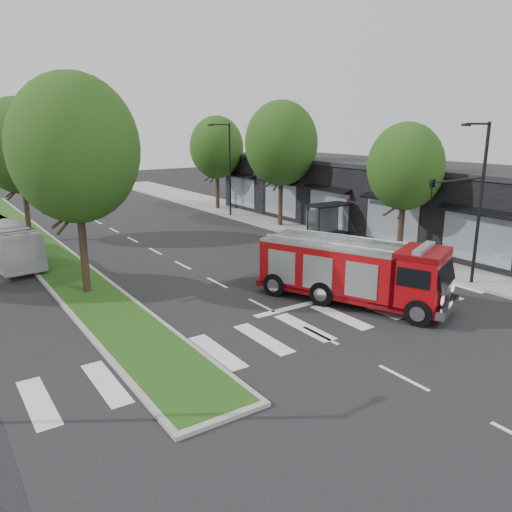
{
  "coord_description": "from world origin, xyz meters",
  "views": [
    {
      "loc": [
        -11.99,
        -17.32,
        7.83
      ],
      "look_at": [
        0.86,
        1.71,
        1.8
      ],
      "focal_mm": 35.0,
      "sensor_mm": 36.0,
      "label": 1
    }
  ],
  "objects": [
    {
      "name": "city_bus",
      "position": [
        -8.5,
        14.55,
        1.27
      ],
      "size": [
        3.31,
        9.36,
        2.55
      ],
      "primitive_type": "imported",
      "rotation": [
        0.0,
        0.0,
        0.13
      ],
      "color": "silver",
      "rests_on": "ground"
    },
    {
      "name": "fire_engine",
      "position": [
        3.66,
        -1.87,
        1.46
      ],
      "size": [
        5.8,
        9.07,
        3.03
      ],
      "rotation": [
        0.0,
        0.0,
        0.4
      ],
      "color": "#640508",
      "rests_on": "ground"
    },
    {
      "name": "streetlight_right_near",
      "position": [
        9.61,
        -3.5,
        4.67
      ],
      "size": [
        4.08,
        0.22,
        8.0
      ],
      "color": "black",
      "rests_on": "ground"
    },
    {
      "name": "ground",
      "position": [
        0.0,
        0.0,
        0.0
      ],
      "size": [
        140.0,
        140.0,
        0.0
      ],
      "primitive_type": "plane",
      "color": "black",
      "rests_on": "ground"
    },
    {
      "name": "tree_right_near",
      "position": [
        11.5,
        2.0,
        5.51
      ],
      "size": [
        4.4,
        4.4,
        8.05
      ],
      "color": "black",
      "rests_on": "ground"
    },
    {
      "name": "storefront_row",
      "position": [
        17.0,
        10.0,
        2.5
      ],
      "size": [
        8.0,
        30.0,
        5.0
      ],
      "primitive_type": "cube",
      "color": "black",
      "rests_on": "ground"
    },
    {
      "name": "tree_median_near",
      "position": [
        -6.0,
        6.0,
        6.81
      ],
      "size": [
        5.8,
        5.8,
        10.16
      ],
      "color": "black",
      "rests_on": "ground"
    },
    {
      "name": "tree_right_far",
      "position": [
        11.5,
        24.0,
        5.84
      ],
      "size": [
        5.0,
        5.0,
        8.73
      ],
      "color": "black",
      "rests_on": "ground"
    },
    {
      "name": "median",
      "position": [
        -6.0,
        18.0,
        0.08
      ],
      "size": [
        3.0,
        50.0,
        0.15
      ],
      "color": "gray",
      "rests_on": "ground"
    },
    {
      "name": "tree_median_far",
      "position": [
        -6.0,
        20.0,
        6.49
      ],
      "size": [
        5.6,
        5.6,
        9.72
      ],
      "color": "black",
      "rests_on": "ground"
    },
    {
      "name": "tree_right_mid",
      "position": [
        11.5,
        14.0,
        6.49
      ],
      "size": [
        5.6,
        5.6,
        9.72
      ],
      "color": "black",
      "rests_on": "ground"
    },
    {
      "name": "sidewalk_right",
      "position": [
        12.5,
        10.0,
        0.07
      ],
      "size": [
        5.0,
        80.0,
        0.15
      ],
      "primitive_type": "cube",
      "color": "gray",
      "rests_on": "ground"
    },
    {
      "name": "bus_shelter",
      "position": [
        11.2,
        8.15,
        2.04
      ],
      "size": [
        3.2,
        1.6,
        2.61
      ],
      "color": "black",
      "rests_on": "ground"
    },
    {
      "name": "streetlight_right_far",
      "position": [
        10.35,
        20.0,
        4.48
      ],
      "size": [
        2.11,
        0.2,
        8.0
      ],
      "color": "black",
      "rests_on": "ground"
    }
  ]
}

